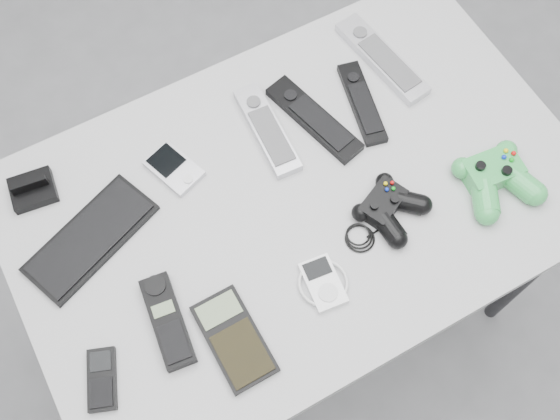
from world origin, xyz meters
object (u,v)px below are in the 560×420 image
remote_black_a (362,102)px  cordless_handset (167,321)px  remote_silver_a (267,129)px  mp3_player (323,283)px  remote_black_b (314,119)px  controller_black (389,206)px  pda (174,168)px  mobile_phone (102,379)px  desk (297,209)px  controller_green (496,176)px  pda_keyboard (91,238)px  calculator (234,339)px  remote_silver_b (382,58)px

remote_black_a → cordless_handset: cordless_handset is taller
remote_silver_a → mp3_player: size_ratio=2.21×
remote_black_b → controller_black: (0.02, -0.24, 0.01)m
pda → mobile_phone: same height
pda → desk: bearing=-60.6°
mobile_phone → desk: bearing=38.4°
remote_black_a → remote_black_b: (-0.10, 0.01, 0.00)m
remote_black_b → cordless_handset: (-0.43, -0.23, 0.00)m
mobile_phone → controller_green: bearing=19.9°
pda_keyboard → remote_silver_a: bearing=-14.7°
pda → cordless_handset: cordless_handset is taller
calculator → controller_black: size_ratio=0.82×
calculator → mp3_player: bearing=3.2°
desk → remote_silver_a: 0.17m
controller_green → pda_keyboard: bearing=166.2°
desk → cordless_handset: bearing=-161.5°
cordless_handset → mp3_player: size_ratio=1.74×
remote_silver_a → controller_green: bearing=-39.6°
remote_silver_b → cordless_handset: bearing=-162.2°
cordless_handset → controller_black: bearing=6.7°
mp3_player → controller_green: size_ratio=0.61×
pda_keyboard → controller_black: controller_black is taller
pda → remote_silver_a: size_ratio=0.50×
cordless_handset → remote_silver_a: bearing=44.6°
cordless_handset → mp3_player: (0.27, -0.07, -0.00)m
pda_keyboard → calculator: size_ratio=1.47×
mp3_player → controller_black: (0.18, 0.07, 0.01)m
controller_black → calculator: bearing=168.1°
pda_keyboard → mobile_phone: size_ratio=2.43×
pda_keyboard → cordless_handset: bearing=-95.9°
remote_silver_a → controller_black: controller_black is taller
pda_keyboard → remote_silver_b: 0.69m
cordless_handset → controller_green: size_ratio=1.06×
desk → pda: (-0.18, 0.16, 0.07)m
remote_silver_a → mp3_player: 0.33m
remote_black_b → cordless_handset: bearing=-165.5°
remote_black_a → mp3_player: 0.39m
pda_keyboard → remote_silver_b: bearing=-14.5°
mobile_phone → cordless_handset: (0.14, 0.04, 0.00)m
remote_black_a → controller_green: size_ratio=1.23×
pda_keyboard → cordless_handset: 0.22m
mobile_phone → mp3_player: size_ratio=1.08×
cordless_handset → calculator: bearing=-36.2°
remote_black_b → calculator: 0.47m
remote_silver_a → controller_black: bearing=-62.3°
remote_silver_a → controller_green: 0.45m
remote_silver_a → calculator: remote_silver_a is taller
calculator → remote_silver_b: bearing=34.2°
calculator → mp3_player: (0.19, 0.01, 0.00)m
controller_black → controller_green: controller_green is taller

